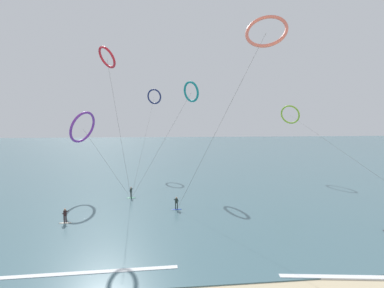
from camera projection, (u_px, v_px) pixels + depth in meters
name	position (u px, v px, depth m)	size (l,w,h in m)	color
sea_water	(169.00, 150.00, 119.65)	(400.00, 200.00, 0.08)	#476B75
surfer_emerald	(131.00, 193.00, 43.90)	(1.40, 0.62, 1.70)	#199351
surfer_cobalt	(176.00, 204.00, 38.14)	(1.40, 0.72, 1.70)	#2647B7
surfer_ivory	(65.00, 217.00, 33.02)	(1.40, 0.70, 1.70)	silver
kite_navy	(154.00, 97.00, 69.91)	(5.02, 28.57, 19.45)	navy
kite_violet	(83.00, 127.00, 46.96)	(10.24, 7.70, 13.30)	purple
kite_coral	(266.00, 31.00, 30.77)	(11.77, 9.02, 23.15)	#EA7260
kite_lime	(290.00, 115.00, 62.61)	(4.12, 40.14, 15.14)	#8CC62D
kite_crimson	(107.00, 58.00, 40.49)	(4.65, 3.86, 21.96)	red
kite_teal	(191.00, 92.00, 53.63)	(11.85, 11.95, 19.05)	teal
wave_crest_near	(347.00, 277.00, 21.59)	(9.97, 0.50, 0.12)	white
wave_crest_mid	(85.00, 273.00, 22.18)	(14.08, 0.50, 0.12)	white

